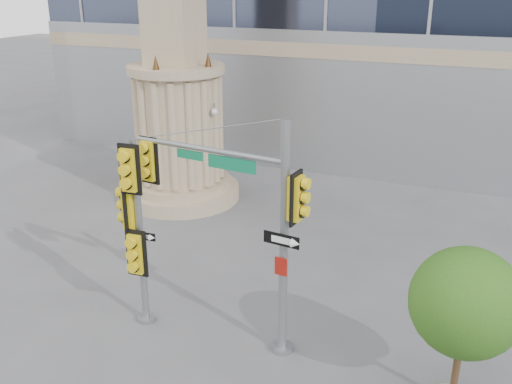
% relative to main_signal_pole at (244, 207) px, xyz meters
% --- Properties ---
extents(ground, '(120.00, 120.00, 0.00)m').
position_rel_main_signal_pole_xyz_m(ground, '(0.04, -1.60, -3.36)').
color(ground, '#545456').
rests_on(ground, ground).
extents(monument, '(4.40, 4.40, 16.60)m').
position_rel_main_signal_pole_xyz_m(monument, '(-5.96, 7.40, 2.16)').
color(monument, tan).
rests_on(monument, ground).
extents(main_signal_pole, '(4.19, 0.82, 5.42)m').
position_rel_main_signal_pole_xyz_m(main_signal_pole, '(0.00, 0.00, 0.00)').
color(main_signal_pole, slate).
rests_on(main_signal_pole, ground).
extents(secondary_signal_pole, '(0.82, 0.61, 4.69)m').
position_rel_main_signal_pole_xyz_m(secondary_signal_pole, '(-2.60, -0.40, -0.60)').
color(secondary_signal_pole, slate).
rests_on(secondary_signal_pole, ground).
extents(street_tree, '(2.18, 2.13, 3.40)m').
position_rel_main_signal_pole_xyz_m(street_tree, '(4.77, -0.39, -1.13)').
color(street_tree, tan).
rests_on(street_tree, ground).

